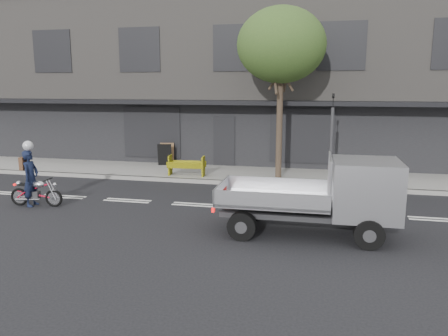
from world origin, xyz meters
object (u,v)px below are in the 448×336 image
construction_barrier (185,166)px  sandwich_board (165,155)px  traffic_light_pole (331,144)px  motorcycle (36,192)px  flatbed_ute (348,191)px  rider (31,178)px  street_tree (281,46)px

construction_barrier → sandwich_board: (-1.66, 2.17, 0.08)m
traffic_light_pole → construction_barrier: bearing=178.5°
motorcycle → flatbed_ute: 9.55m
flatbed_ute → sandwich_board: flatbed_ute is taller
construction_barrier → flatbed_ute: bearing=-42.5°
rider → construction_barrier: 5.95m
street_tree → rider: 10.10m
rider → traffic_light_pole: bearing=-68.5°
rider → sandwich_board: size_ratio=1.77×
street_tree → rider: street_tree is taller
traffic_light_pole → flatbed_ute: size_ratio=0.78×
construction_barrier → sandwich_board: 2.73m
street_tree → construction_barrier: 6.03m
construction_barrier → sandwich_board: size_ratio=1.51×
traffic_light_pole → construction_barrier: 5.80m
street_tree → flatbed_ute: street_tree is taller
flatbed_ute → sandwich_board: (-7.71, 7.70, -0.53)m
rider → construction_barrier: bearing=-42.0°
traffic_light_pole → motorcycle: size_ratio=1.99×
construction_barrier → rider: bearing=-127.3°
traffic_light_pole → sandwich_board: (-7.36, 2.32, -1.00)m
motorcycle → sandwich_board: bearing=70.8°
street_tree → traffic_light_pole: bearing=-23.0°
traffic_light_pole → sandwich_board: traffic_light_pole is taller
traffic_light_pole → sandwich_board: 7.78m
motorcycle → construction_barrier: 5.85m
street_tree → flatbed_ute: (2.34, -6.23, -4.09)m
motorcycle → rider: 0.46m
construction_barrier → traffic_light_pole: bearing=-1.5°
construction_barrier → street_tree: bearing=10.7°
flatbed_ute → construction_barrier: size_ratio=2.97×
sandwich_board → flatbed_ute: bearing=-57.9°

